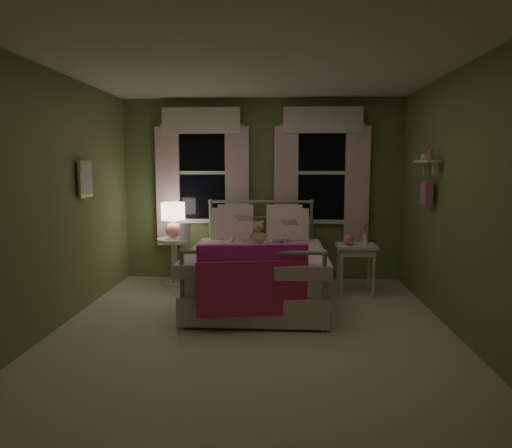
# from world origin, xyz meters

# --- Properties ---
(room_shell) EXTENTS (4.20, 4.20, 4.20)m
(room_shell) POSITION_xyz_m (0.00, 0.00, 1.30)
(room_shell) COLOR silver
(room_shell) RESTS_ON ground
(bed) EXTENTS (1.58, 2.04, 1.18)m
(bed) POSITION_xyz_m (-0.00, 0.93, 0.38)
(bed) COLOR white
(bed) RESTS_ON ground
(pink_throw) EXTENTS (1.10, 0.30, 0.71)m
(pink_throw) POSITION_xyz_m (-0.00, -0.10, 0.61)
(pink_throw) COLOR #F730B3
(pink_throw) RESTS_ON bed
(child_left) EXTENTS (0.32, 0.25, 0.77)m
(child_left) POSITION_xyz_m (-0.28, 1.35, 0.96)
(child_left) COLOR #F7D1DD
(child_left) RESTS_ON bed
(child_right) EXTENTS (0.37, 0.32, 0.64)m
(child_right) POSITION_xyz_m (0.28, 1.35, 0.89)
(child_right) COLOR #F7D1DD
(child_right) RESTS_ON bed
(book_left) EXTENTS (0.21, 0.14, 0.26)m
(book_left) POSITION_xyz_m (-0.28, 1.10, 0.96)
(book_left) COLOR beige
(book_left) RESTS_ON child_left
(book_right) EXTENTS (0.22, 0.15, 0.26)m
(book_right) POSITION_xyz_m (0.28, 1.10, 0.92)
(book_right) COLOR beige
(book_right) RESTS_ON child_right
(teddy_bear) EXTENTS (0.23, 0.18, 0.31)m
(teddy_bear) POSITION_xyz_m (-0.00, 1.19, 0.79)
(teddy_bear) COLOR tan
(teddy_bear) RESTS_ON bed
(nightstand_left) EXTENTS (0.46, 0.46, 0.65)m
(nightstand_left) POSITION_xyz_m (-1.20, 1.67, 0.42)
(nightstand_left) COLOR white
(nightstand_left) RESTS_ON ground
(table_lamp) EXTENTS (0.32, 0.32, 0.49)m
(table_lamp) POSITION_xyz_m (-1.20, 1.67, 0.95)
(table_lamp) COLOR tan
(table_lamp) RESTS_ON nightstand_left
(book_nightstand) EXTENTS (0.22, 0.26, 0.02)m
(book_nightstand) POSITION_xyz_m (-1.10, 1.59, 0.66)
(book_nightstand) COLOR beige
(book_nightstand) RESTS_ON nightstand_left
(nightstand_right) EXTENTS (0.50, 0.40, 0.64)m
(nightstand_right) POSITION_xyz_m (1.24, 1.31, 0.55)
(nightstand_right) COLOR white
(nightstand_right) RESTS_ON ground
(pink_toy) EXTENTS (0.14, 0.19, 0.14)m
(pink_toy) POSITION_xyz_m (1.14, 1.31, 0.71)
(pink_toy) COLOR pink
(pink_toy) RESTS_ON nightstand_right
(bud_vase) EXTENTS (0.06, 0.06, 0.28)m
(bud_vase) POSITION_xyz_m (1.36, 1.36, 0.79)
(bud_vase) COLOR white
(bud_vase) RESTS_ON nightstand_right
(window_left) EXTENTS (1.34, 0.13, 1.96)m
(window_left) POSITION_xyz_m (-0.85, 2.03, 1.62)
(window_left) COLOR black
(window_left) RESTS_ON room_shell
(window_right) EXTENTS (1.34, 0.13, 1.96)m
(window_right) POSITION_xyz_m (0.85, 2.03, 1.62)
(window_right) COLOR black
(window_right) RESTS_ON room_shell
(wall_shelf) EXTENTS (0.15, 0.50, 0.60)m
(wall_shelf) POSITION_xyz_m (1.90, 0.70, 1.52)
(wall_shelf) COLOR white
(wall_shelf) RESTS_ON room_shell
(framed_picture) EXTENTS (0.03, 0.32, 0.42)m
(framed_picture) POSITION_xyz_m (-1.95, 0.60, 1.50)
(framed_picture) COLOR beige
(framed_picture) RESTS_ON room_shell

